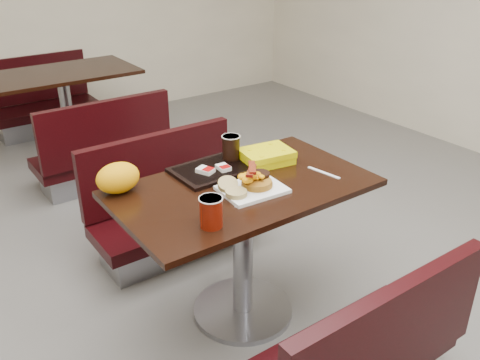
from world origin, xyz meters
TOP-DOWN VIEW (x-y plane):
  - floor at (0.00, 0.00)m, footprint 6.00×7.00m
  - table_near at (0.00, 0.00)m, footprint 1.20×0.70m
  - bench_near_s at (0.00, -0.70)m, footprint 1.00×0.46m
  - bench_near_n at (0.00, 0.70)m, footprint 1.00×0.46m
  - table_far at (0.00, 2.60)m, footprint 1.20×0.70m
  - bench_far_s at (0.00, 1.90)m, footprint 1.00×0.46m
  - bench_far_n at (0.00, 3.30)m, footprint 1.00×0.46m
  - platter at (-0.00, -0.07)m, footprint 0.30×0.24m
  - pancake_stack at (0.03, -0.07)m, footprint 0.16×0.16m
  - sausage_patty at (0.07, -0.04)m, footprint 0.10×0.10m
  - scrambled_eggs at (0.00, -0.06)m, footprint 0.11×0.10m
  - bacon_strips at (-0.01, -0.07)m, footprint 0.17×0.18m
  - muffin_bottom at (-0.10, -0.09)m, footprint 0.12×0.12m
  - muffin_top at (-0.10, -0.02)m, footprint 0.12×0.12m
  - coffee_cup_near at (-0.32, -0.22)m, footprint 0.10×0.10m
  - fork at (-0.11, -0.14)m, footprint 0.13×0.07m
  - knife at (0.40, -0.12)m, footprint 0.05×0.19m
  - condiment_syrup at (-0.10, 0.09)m, footprint 0.05×0.04m
  - condiment_ketchup at (-0.03, 0.11)m, footprint 0.05×0.05m
  - tray at (-0.03, 0.21)m, footprint 0.40×0.29m
  - hashbrown_sleeve_left at (-0.09, 0.19)m, footprint 0.09×0.10m
  - hashbrown_sleeve_right at (0.00, 0.17)m, footprint 0.06×0.08m
  - coffee_cup_far at (0.11, 0.26)m, footprint 0.11×0.11m
  - clamshell at (0.25, 0.15)m, footprint 0.28×0.23m
  - paper_bag at (-0.50, 0.28)m, footprint 0.24×0.21m

SIDE VIEW (x-z plane):
  - floor at x=0.00m, z-range -0.01..0.01m
  - bench_near_s at x=0.00m, z-range 0.00..0.72m
  - bench_near_n at x=0.00m, z-range 0.00..0.72m
  - bench_far_s at x=0.00m, z-range 0.00..0.72m
  - bench_far_n at x=0.00m, z-range 0.00..0.72m
  - table_near at x=0.00m, z-range 0.00..0.75m
  - table_far at x=0.00m, z-range 0.00..0.75m
  - fork at x=-0.11m, z-range 0.75..0.75m
  - knife at x=0.40m, z-range 0.75..0.75m
  - condiment_syrup at x=-0.10m, z-range 0.75..0.76m
  - condiment_ketchup at x=-0.03m, z-range 0.75..0.76m
  - platter at x=0.00m, z-range 0.75..0.77m
  - tray at x=-0.03m, z-range 0.75..0.77m
  - muffin_bottom at x=-0.10m, z-range 0.77..0.79m
  - hashbrown_sleeve_right at x=0.00m, z-range 0.77..0.79m
  - hashbrown_sleeve_left at x=-0.09m, z-range 0.77..0.79m
  - pancake_stack at x=0.03m, z-range 0.77..0.80m
  - clamshell at x=0.25m, z-range 0.75..0.82m
  - muffin_top at x=-0.10m, z-range 0.76..0.82m
  - sausage_patty at x=0.07m, z-range 0.80..0.81m
  - coffee_cup_near at x=-0.32m, z-range 0.75..0.88m
  - paper_bag at x=-0.50m, z-range 0.75..0.89m
  - scrambled_eggs at x=0.00m, z-range 0.80..0.85m
  - coffee_cup_far at x=0.11m, z-range 0.77..0.89m
  - bacon_strips at x=-0.01m, z-range 0.85..0.86m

